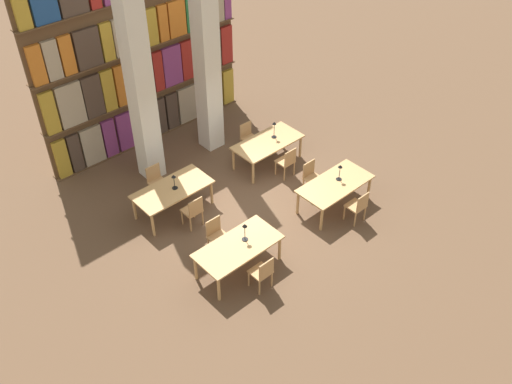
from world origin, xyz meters
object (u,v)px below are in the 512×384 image
chair_3 (312,177)px  reading_table_2 (172,191)px  reading_table_0 (238,248)px  desk_lamp_2 (174,179)px  chair_1 (217,235)px  desk_lamp_0 (245,229)px  chair_6 (287,161)px  chair_7 (249,137)px  chair_0 (262,272)px  desk_lamp_3 (274,127)px  chair_2 (358,206)px  pillar_left (138,73)px  pillar_center (206,47)px  chair_5 (157,181)px  chair_4 (193,211)px  desk_lamp_1 (340,170)px  reading_table_1 (335,186)px  reading_table_3 (268,144)px

chair_3 → reading_table_2: bearing=-29.7°
reading_table_0 → desk_lamp_2: 2.53m
chair_1 → desk_lamp_2: size_ratio=2.18×
desk_lamp_0 → chair_3: 3.05m
chair_6 → chair_7: 1.52m
chair_0 → chair_7: same height
reading_table_0 → desk_lamp_3: desk_lamp_3 is taller
chair_0 → chair_3: bearing=26.3°
chair_2 → chair_6: size_ratio=1.00×
pillar_left → chair_2: bearing=-62.0°
pillar_center → chair_6: size_ratio=6.76×
chair_5 → desk_lamp_2: size_ratio=2.18×
chair_3 → chair_6: size_ratio=1.00×
pillar_left → chair_0: size_ratio=6.76×
reading_table_2 → chair_7: bearing=12.2°
chair_3 → chair_4: same height
chair_3 → desk_lamp_1: size_ratio=1.99×
chair_3 → desk_lamp_3: desk_lamp_3 is taller
chair_7 → chair_1: bearing=38.0°
chair_4 → pillar_left: bearing=80.3°
desk_lamp_0 → reading_table_1: 2.95m
reading_table_0 → desk_lamp_0: bearing=9.5°
desk_lamp_1 → reading_table_2: desk_lamp_1 is taller
chair_2 → reading_table_2: chair_2 is taller
chair_1 → pillar_center: bearing=-126.8°
pillar_center → chair_6: 3.59m
reading_table_2 → desk_lamp_1: bearing=-37.2°
chair_3 → chair_4: (-3.02, 0.99, 0.00)m
pillar_center → reading_table_3: pillar_center is taller
pillar_left → chair_6: (2.60, -2.49, -2.52)m
chair_7 → chair_5: bearing=-1.9°
pillar_left → pillar_center: same height
reading_table_0 → chair_4: size_ratio=2.16×
desk_lamp_1 → chair_6: desk_lamp_1 is taller
chair_3 → chair_7: bearing=-89.8°
desk_lamp_1 → chair_5: desk_lamp_1 is taller
chair_0 → chair_5: bearing=88.5°
reading_table_3 → chair_7: 0.78m
chair_5 → chair_3: bearing=140.3°
pillar_center → chair_0: size_ratio=6.76×
desk_lamp_1 → chair_4: (-3.21, 1.71, -0.54)m
chair_1 → desk_lamp_2: desk_lamp_2 is taller
desk_lamp_1 → chair_4: 3.68m
chair_4 → desk_lamp_1: bearing=-28.0°
reading_table_0 → reading_table_2: same height
chair_5 → reading_table_0: bearing=87.9°
desk_lamp_1 → chair_4: desk_lamp_1 is taller
pillar_center → chair_0: bearing=-117.4°
desk_lamp_3 → chair_0: bearing=-136.4°
pillar_center → reading_table_2: (-2.49, -1.64, -2.35)m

